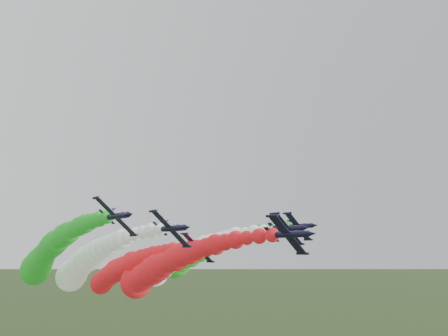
{
  "coord_description": "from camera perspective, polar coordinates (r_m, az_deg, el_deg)",
  "views": [
    {
      "loc": [
        -51.49,
        -57.18,
        42.67
      ],
      "look_at": [
        0.52,
        5.51,
        58.03
      ],
      "focal_mm": 35.0,
      "sensor_mm": 36.0,
      "label": 1
    }
  ],
  "objects": [
    {
      "name": "jet_inner_right",
      "position": [
        120.34,
        -6.35,
        -11.94
      ],
      "size": [
        13.4,
        67.18,
        17.56
      ],
      "rotation": [
        0.0,
        0.7,
        0.0
      ],
      "color": "black",
      "rests_on": "ground"
    },
    {
      "name": "jet_outer_right",
      "position": [
        133.4,
        -3.93,
        -11.4
      ],
      "size": [
        13.02,
        66.8,
        17.18
      ],
      "rotation": [
        0.0,
        0.7,
        0.0
      ],
      "color": "black",
      "rests_on": "ground"
    },
    {
      "name": "jet_outer_left",
      "position": [
        112.88,
        -22.32,
        -10.68
      ],
      "size": [
        13.12,
        66.9,
        17.29
      ],
      "rotation": [
        0.0,
        0.7,
        0.0
      ],
      "color": "black",
      "rests_on": "ground"
    },
    {
      "name": "jet_lead",
      "position": [
        105.1,
        -8.67,
        -13.02
      ],
      "size": [
        13.45,
        67.23,
        17.61
      ],
      "rotation": [
        0.0,
        0.7,
        0.0
      ],
      "color": "black",
      "rests_on": "ground"
    },
    {
      "name": "jet_inner_left",
      "position": [
        113.71,
        -17.8,
        -11.87
      ],
      "size": [
        13.27,
        67.05,
        17.43
      ],
      "rotation": [
        0.0,
        0.7,
        0.0
      ],
      "color": "black",
      "rests_on": "ground"
    },
    {
      "name": "jet_trail",
      "position": [
        128.81,
        -13.74,
        -13.02
      ],
      "size": [
        12.76,
        66.54,
        16.92
      ],
      "rotation": [
        0.0,
        0.7,
        0.0
      ],
      "color": "black",
      "rests_on": "ground"
    }
  ]
}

